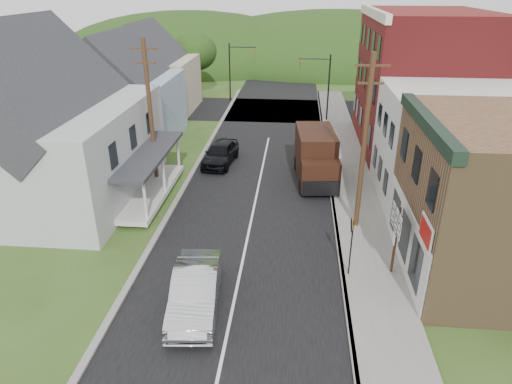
% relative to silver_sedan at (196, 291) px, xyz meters
% --- Properties ---
extents(ground, '(120.00, 120.00, 0.00)m').
position_rel_silver_sedan_xyz_m(ground, '(1.44, 3.73, -0.83)').
color(ground, '#2D4719').
rests_on(ground, ground).
extents(road, '(9.00, 90.00, 0.02)m').
position_rel_silver_sedan_xyz_m(road, '(1.44, 13.73, -0.83)').
color(road, black).
rests_on(road, ground).
extents(cross_road, '(60.00, 9.00, 0.02)m').
position_rel_silver_sedan_xyz_m(cross_road, '(1.44, 30.73, -0.83)').
color(cross_road, black).
rests_on(cross_road, ground).
extents(sidewalk_right, '(2.80, 55.00, 0.15)m').
position_rel_silver_sedan_xyz_m(sidewalk_right, '(7.34, 11.73, -0.75)').
color(sidewalk_right, slate).
rests_on(sidewalk_right, ground).
extents(curb_right, '(0.20, 55.00, 0.15)m').
position_rel_silver_sedan_xyz_m(curb_right, '(5.99, 11.73, -0.75)').
color(curb_right, slate).
rests_on(curb_right, ground).
extents(curb_left, '(0.30, 55.00, 0.12)m').
position_rel_silver_sedan_xyz_m(curb_left, '(-3.21, 11.73, -0.77)').
color(curb_left, slate).
rests_on(curb_left, ground).
extents(storefront_tan, '(8.00, 8.00, 7.00)m').
position_rel_silver_sedan_xyz_m(storefront_tan, '(12.74, 3.73, 2.67)').
color(storefront_tan, brown).
rests_on(storefront_tan, ground).
extents(storefront_white, '(8.00, 7.00, 6.50)m').
position_rel_silver_sedan_xyz_m(storefront_white, '(12.74, 11.23, 2.42)').
color(storefront_white, silver).
rests_on(storefront_white, ground).
extents(storefront_red, '(8.00, 12.00, 10.00)m').
position_rel_silver_sedan_xyz_m(storefront_red, '(12.74, 20.73, 4.17)').
color(storefront_red, maroon).
rests_on(storefront_red, ground).
extents(house_gray, '(10.20, 12.24, 8.35)m').
position_rel_silver_sedan_xyz_m(house_gray, '(-10.56, 9.73, 3.41)').
color(house_gray, '#B0B4B6').
rests_on(house_gray, ground).
extents(house_blue, '(7.14, 8.16, 7.28)m').
position_rel_silver_sedan_xyz_m(house_blue, '(-9.56, 20.73, 2.86)').
color(house_blue, '#91A5C6').
rests_on(house_blue, ground).
extents(house_cream, '(7.14, 8.16, 7.28)m').
position_rel_silver_sedan_xyz_m(house_cream, '(-10.06, 29.73, 2.86)').
color(house_cream, '#C2B596').
rests_on(house_cream, ground).
extents(utility_pole_right, '(1.60, 0.26, 9.00)m').
position_rel_silver_sedan_xyz_m(utility_pole_right, '(7.04, 7.23, 3.83)').
color(utility_pole_right, '#472D19').
rests_on(utility_pole_right, ground).
extents(utility_pole_left, '(1.60, 0.26, 9.00)m').
position_rel_silver_sedan_xyz_m(utility_pole_left, '(-5.06, 11.73, 3.83)').
color(utility_pole_left, '#472D19').
rests_on(utility_pole_left, ground).
extents(traffic_signal_right, '(2.87, 0.20, 6.00)m').
position_rel_silver_sedan_xyz_m(traffic_signal_right, '(5.75, 27.23, 2.93)').
color(traffic_signal_right, black).
rests_on(traffic_signal_right, ground).
extents(traffic_signal_left, '(2.87, 0.20, 6.00)m').
position_rel_silver_sedan_xyz_m(traffic_signal_left, '(-2.86, 34.23, 2.93)').
color(traffic_signal_left, black).
rests_on(traffic_signal_left, ground).
extents(tree_left_b, '(4.80, 4.80, 6.94)m').
position_rel_silver_sedan_xyz_m(tree_left_b, '(-15.56, 15.73, 4.06)').
color(tree_left_b, '#382616').
rests_on(tree_left_b, ground).
extents(tree_left_c, '(5.80, 5.80, 8.41)m').
position_rel_silver_sedan_xyz_m(tree_left_c, '(-17.56, 23.73, 5.11)').
color(tree_left_c, '#382616').
rests_on(tree_left_c, ground).
extents(tree_left_d, '(4.80, 4.80, 6.94)m').
position_rel_silver_sedan_xyz_m(tree_left_d, '(-7.56, 35.73, 4.06)').
color(tree_left_d, '#382616').
rests_on(tree_left_d, ground).
extents(forested_ridge, '(90.00, 30.00, 16.00)m').
position_rel_silver_sedan_xyz_m(forested_ridge, '(1.44, 58.73, -0.83)').
color(forested_ridge, black).
rests_on(forested_ridge, ground).
extents(silver_sedan, '(2.22, 5.17, 1.66)m').
position_rel_silver_sedan_xyz_m(silver_sedan, '(0.00, 0.00, 0.00)').
color(silver_sedan, silver).
rests_on(silver_sedan, ground).
extents(dark_sedan, '(2.40, 4.86, 1.59)m').
position_rel_silver_sedan_xyz_m(dark_sedan, '(-1.58, 15.63, -0.03)').
color(dark_sedan, black).
rests_on(dark_sedan, ground).
extents(delivery_van, '(2.81, 5.91, 3.20)m').
position_rel_silver_sedan_xyz_m(delivery_van, '(5.03, 13.27, 0.79)').
color(delivery_van, black).
rests_on(delivery_van, ground).
extents(route_sign_cluster, '(0.17, 1.83, 3.20)m').
position_rel_silver_sedan_xyz_m(route_sign_cluster, '(8.11, 3.05, 1.39)').
color(route_sign_cluster, '#472D19').
rests_on(route_sign_cluster, sidewalk_right).
extents(warning_sign, '(0.11, 0.78, 2.83)m').
position_rel_silver_sedan_xyz_m(warning_sign, '(6.22, 2.69, 1.13)').
color(warning_sign, black).
rests_on(warning_sign, sidewalk_right).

